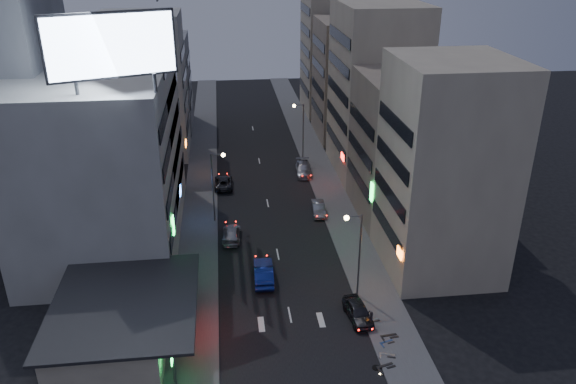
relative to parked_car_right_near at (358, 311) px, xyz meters
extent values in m
plane|color=black|center=(-5.60, -2.83, -0.73)|extent=(180.00, 180.00, 0.00)
cube|color=#4C4C4F|center=(-13.60, 27.17, -0.67)|extent=(4.00, 120.00, 0.12)
cube|color=#4C4C4F|center=(2.40, 27.17, -0.67)|extent=(4.00, 120.00, 0.12)
cube|color=#C0B296|center=(-19.60, -0.83, 1.07)|extent=(8.00, 12.00, 3.60)
cube|color=black|center=(-18.60, -0.83, 3.02)|extent=(11.00, 13.00, 0.25)
cube|color=black|center=(-14.50, -0.83, 2.37)|extent=(0.12, 4.00, 0.90)
cube|color=#FF1E14|center=(-14.42, -0.83, 2.37)|extent=(0.04, 3.70, 0.70)
cube|color=#B0B0AB|center=(-22.60, 17.17, 8.27)|extent=(14.00, 24.00, 18.00)
cube|color=gray|center=(-31.60, 20.17, 16.27)|extent=(10.00, 14.00, 34.00)
cube|color=#C0B296|center=(9.40, 7.67, 9.27)|extent=(10.00, 11.00, 20.00)
cube|color=gray|center=(9.90, 19.17, 7.27)|extent=(11.00, 12.00, 16.00)
cube|color=#C0B296|center=(9.40, 32.17, 10.27)|extent=(10.00, 14.00, 22.00)
cube|color=#B0B0AB|center=(-21.10, 42.17, 9.27)|extent=(11.00, 10.00, 20.00)
cube|color=gray|center=(-21.60, 55.17, 6.77)|extent=(12.00, 10.00, 15.00)
cube|color=gray|center=(9.90, 47.17, 8.27)|extent=(11.00, 12.00, 18.00)
cube|color=#C0B296|center=(10.40, 61.17, 11.27)|extent=(12.00, 12.00, 24.00)
cylinder|color=#595B60|center=(-21.60, 7.17, 18.02)|extent=(0.30, 0.30, 1.50)
cylinder|color=#595B60|center=(-15.60, 7.17, 18.02)|extent=(0.30, 0.30, 1.50)
cube|color=black|center=(-18.60, 7.17, 20.97)|extent=(9.52, 3.75, 5.00)
cube|color=#BFD8FF|center=(-18.52, 6.96, 20.97)|extent=(9.04, 3.34, 4.60)
cylinder|color=#595B60|center=(0.70, 3.17, 3.39)|extent=(0.16, 0.16, 8.00)
cylinder|color=#595B60|center=(0.00, 3.17, 7.29)|extent=(1.40, 0.10, 0.10)
sphere|color=#FFD88C|center=(-0.60, 3.17, 7.19)|extent=(0.44, 0.44, 0.44)
cylinder|color=#595B60|center=(-11.90, 19.17, 3.39)|extent=(0.16, 0.16, 8.00)
cylinder|color=#595B60|center=(-11.20, 19.17, 7.29)|extent=(1.40, 0.10, 0.10)
sphere|color=#FFD88C|center=(-10.60, 19.17, 7.19)|extent=(0.44, 0.44, 0.44)
cylinder|color=#595B60|center=(0.70, 37.17, 3.39)|extent=(0.16, 0.16, 8.00)
cylinder|color=#595B60|center=(0.00, 37.17, 7.29)|extent=(1.40, 0.10, 0.10)
sphere|color=#FFD88C|center=(-0.60, 37.17, 7.19)|extent=(0.44, 0.44, 0.44)
imported|color=#2B2B30|center=(0.00, 0.00, 0.00)|extent=(2.19, 4.47, 1.47)
imported|color=#9D9FA5|center=(-0.01, 19.75, -0.08)|extent=(1.60, 4.06, 1.32)
imported|color=#28282D|center=(-10.78, 28.60, -0.06)|extent=(2.30, 4.85, 1.34)
imported|color=#A2A3AA|center=(0.00, 31.64, 0.01)|extent=(2.44, 5.25, 1.48)
imported|color=navy|center=(-7.38, 6.76, 0.09)|extent=(1.92, 5.07, 1.65)
imported|color=#9D9EA5|center=(-10.14, 14.85, -0.06)|extent=(2.19, 4.74, 1.34)
imported|color=black|center=(0.70, -1.42, 0.16)|extent=(0.67, 0.60, 1.54)
camera|label=1|loc=(-10.36, -37.47, 28.55)|focal=35.00mm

